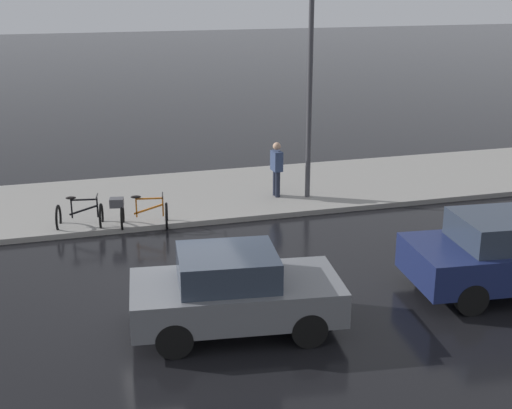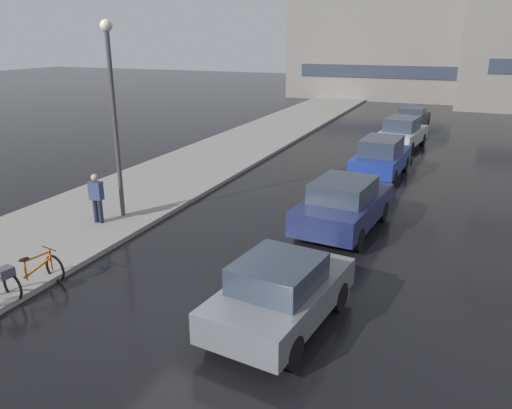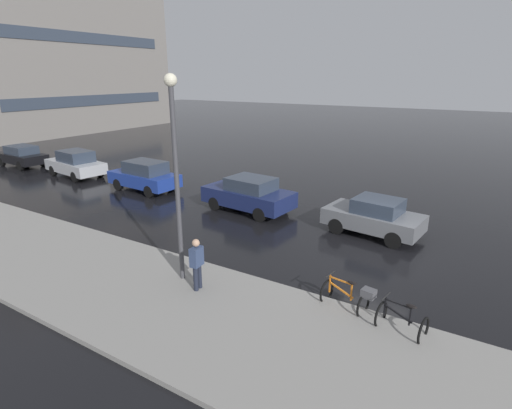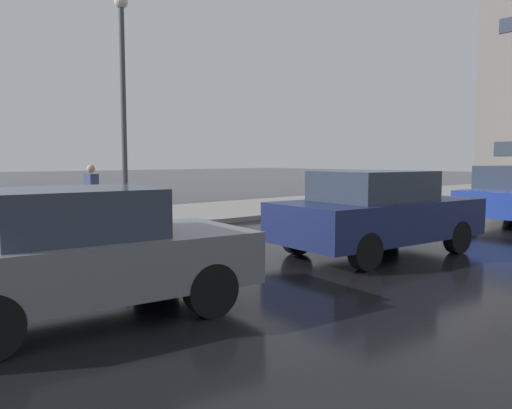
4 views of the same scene
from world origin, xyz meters
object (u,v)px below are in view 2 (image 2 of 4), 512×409
at_px(car_silver, 402,133).
at_px(streetlamp, 113,102).
at_px(car_grey, 280,292).
at_px(car_blue, 381,157).
at_px(bicycle_second, 27,275).
at_px(pedestrian, 97,197).
at_px(car_navy, 344,204).
at_px(car_black, 412,118).

bearing_deg(car_silver, streetlamp, -115.06).
distance_m(car_grey, car_blue, 12.55).
distance_m(bicycle_second, pedestrian, 4.34).
height_order(car_blue, car_silver, car_blue).
bearing_deg(pedestrian, car_navy, 20.84).
bearing_deg(bicycle_second, pedestrian, 108.38).
height_order(car_navy, pedestrian, pedestrian).
distance_m(bicycle_second, car_grey, 5.90).
xyz_separation_m(bicycle_second, car_black, (5.70, 25.47, 0.28)).
bearing_deg(streetlamp, bicycle_second, -77.69).
relative_size(car_silver, streetlamp, 0.73).
relative_size(car_blue, streetlamp, 0.68).
distance_m(car_black, pedestrian, 22.51).
xyz_separation_m(bicycle_second, streetlamp, (-1.07, 4.93, 3.31)).
bearing_deg(car_grey, car_black, 90.26).
distance_m(bicycle_second, car_silver, 20.47).
bearing_deg(car_blue, car_silver, 89.32).
xyz_separation_m(car_silver, car_black, (-0.10, 5.84, -0.07)).
xyz_separation_m(car_grey, car_blue, (-0.08, 12.55, 0.08)).
height_order(pedestrian, streetlamp, streetlamp).
height_order(car_grey, pedestrian, pedestrian).
relative_size(car_grey, car_silver, 0.88).
relative_size(car_grey, streetlamp, 0.64).
bearing_deg(pedestrian, car_blue, 53.12).
distance_m(bicycle_second, car_blue, 14.71).
distance_m(car_grey, car_black, 24.48).
bearing_deg(car_navy, pedestrian, -159.16).
bearing_deg(car_silver, car_black, 90.99).
height_order(car_silver, pedestrian, pedestrian).
height_order(car_grey, streetlamp, streetlamp).
bearing_deg(pedestrian, streetlamp, 71.06).
bearing_deg(car_black, bicycle_second, -102.61).
bearing_deg(pedestrian, bicycle_second, -71.62).
bearing_deg(bicycle_second, car_blue, 67.07).
bearing_deg(car_black, car_navy, -89.89).
relative_size(bicycle_second, streetlamp, 0.24).
bearing_deg(car_blue, car_grey, -89.62).
relative_size(car_silver, pedestrian, 2.63).
height_order(car_grey, car_navy, car_navy).
xyz_separation_m(car_silver, streetlamp, (-6.88, -14.70, 2.97)).
bearing_deg(car_navy, car_blue, 90.05).
distance_m(car_blue, streetlamp, 11.37).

